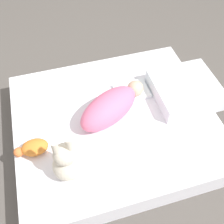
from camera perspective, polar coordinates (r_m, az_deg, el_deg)
name	(u,v)px	position (r m, az deg, el deg)	size (l,w,h in m)	color
ground_plane	(115,134)	(1.74, 0.61, -4.76)	(12.00, 12.00, 0.00)	#514C47
bed_mattress	(115,126)	(1.66, 0.64, -3.03)	(1.21, 1.05, 0.18)	white
burp_cloth	(132,91)	(1.71, 4.31, 4.54)	(0.22, 0.17, 0.02)	white
swaddled_baby	(111,107)	(1.53, -0.23, 1.19)	(0.48, 0.36, 0.17)	pink
pillow	(185,89)	(1.73, 15.65, 4.78)	(0.40, 0.38, 0.10)	white
bunny_plush	(67,162)	(1.32, -9.81, -10.69)	(0.15, 0.15, 0.31)	beige
turtle_plush	(33,148)	(1.48, -16.82, -7.48)	(0.19, 0.10, 0.09)	orange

